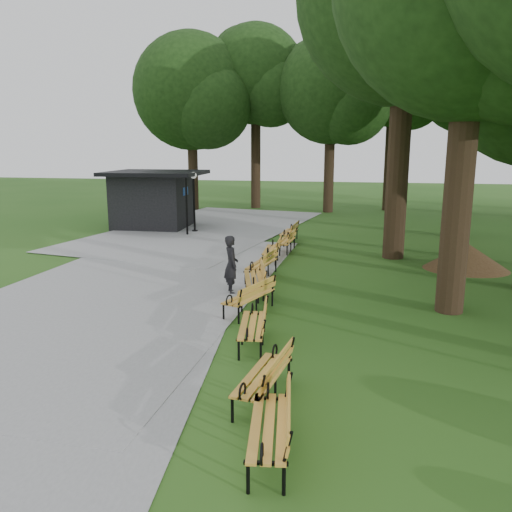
% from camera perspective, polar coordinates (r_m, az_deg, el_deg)
% --- Properties ---
extents(ground, '(100.00, 100.00, 0.00)m').
position_cam_1_polar(ground, '(12.15, -2.58, -8.14)').
color(ground, '#245117').
rests_on(ground, ground).
extents(path, '(12.00, 38.00, 0.06)m').
position_cam_1_polar(path, '(16.15, -13.93, -3.21)').
color(path, gray).
rests_on(path, ground).
extents(person, '(0.64, 0.74, 1.70)m').
position_cam_1_polar(person, '(14.81, -2.75, -0.97)').
color(person, black).
rests_on(person, ground).
extents(kiosk, '(4.80, 4.21, 2.92)m').
position_cam_1_polar(kiosk, '(27.22, -11.37, 6.14)').
color(kiosk, black).
rests_on(kiosk, ground).
extents(lamp_post, '(0.32, 0.32, 2.93)m').
position_cam_1_polar(lamp_post, '(25.38, -6.89, 7.39)').
color(lamp_post, black).
rests_on(lamp_post, ground).
extents(dirt_mound, '(2.40, 2.40, 0.92)m').
position_cam_1_polar(dirt_mound, '(19.16, 22.25, -0.04)').
color(dirt_mound, '#47301C').
rests_on(dirt_mound, ground).
extents(bench_0, '(0.88, 1.97, 0.88)m').
position_cam_1_polar(bench_0, '(7.45, 1.44, -18.31)').
color(bench_0, gold).
rests_on(bench_0, ground).
extents(bench_1, '(0.91, 1.97, 0.88)m').
position_cam_1_polar(bench_1, '(8.83, 0.76, -13.14)').
color(bench_1, gold).
rests_on(bench_1, ground).
extents(bench_2, '(0.90, 1.97, 0.88)m').
position_cam_1_polar(bench_2, '(11.11, -0.41, -7.69)').
color(bench_2, gold).
rests_on(bench_2, ground).
extents(bench_3, '(1.25, 2.00, 0.88)m').
position_cam_1_polar(bench_3, '(13.16, -0.78, -4.50)').
color(bench_3, gold).
rests_on(bench_3, ground).
extents(bench_4, '(1.09, 2.00, 0.88)m').
position_cam_1_polar(bench_4, '(14.93, -0.24, -2.47)').
color(bench_4, gold).
rests_on(bench_4, ground).
extents(bench_5, '(0.91, 1.97, 0.88)m').
position_cam_1_polar(bench_5, '(16.74, 0.64, -0.85)').
color(bench_5, gold).
rests_on(bench_5, ground).
extents(bench_6, '(0.75, 1.93, 0.88)m').
position_cam_1_polar(bench_6, '(18.97, 1.75, 0.70)').
color(bench_6, gold).
rests_on(bench_6, ground).
extents(bench_7, '(0.73, 1.93, 0.88)m').
position_cam_1_polar(bench_7, '(20.70, 3.28, 1.66)').
color(bench_7, gold).
rests_on(bench_7, ground).
extents(bench_8, '(0.74, 1.93, 0.88)m').
position_cam_1_polar(bench_8, '(22.84, 3.67, 2.65)').
color(bench_8, gold).
rests_on(bench_8, ground).
extents(lawn_tree_4, '(7.87, 7.87, 13.19)m').
position_cam_1_polar(lawn_tree_4, '(26.14, 22.67, 22.33)').
color(lawn_tree_4, black).
rests_on(lawn_tree_4, ground).
extents(tree_backdrop, '(37.15, 9.44, 16.46)m').
position_cam_1_polar(tree_backdrop, '(34.34, 19.12, 18.27)').
color(tree_backdrop, black).
rests_on(tree_backdrop, ground).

